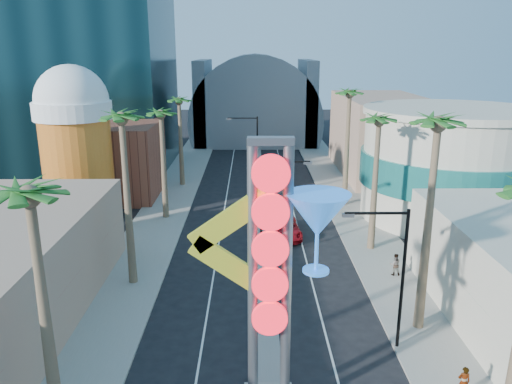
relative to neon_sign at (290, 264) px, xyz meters
name	(u,v)px	position (x,y,z in m)	size (l,w,h in m)	color
sidewalk_west	(169,202)	(-10.32, 32.04, -7.23)	(5.00, 100.00, 0.15)	gray
sidewalk_east	(347,202)	(8.68, 32.04, -7.23)	(5.00, 100.00, 0.15)	gray
median	(258,194)	(-0.82, 35.04, -7.23)	(1.60, 84.00, 0.15)	gray
brick_filler_west	(113,160)	(-16.82, 35.04, -3.31)	(10.00, 10.00, 8.00)	brown
filler_east	(380,136)	(15.18, 45.04, -2.31)	(10.00, 20.00, 10.00)	tan
beer_mug	(75,138)	(-17.82, 27.04, 0.54)	(7.00, 7.00, 14.50)	#CF591B
turquoise_building	(449,165)	(17.18, 27.04, -2.06)	(16.60, 16.60, 10.60)	beige
canopy	(255,117)	(-0.82, 69.04, -3.00)	(22.00, 16.00, 22.00)	slate
neon_sign	(290,264)	(0.00, 0.00, 0.00)	(6.53, 2.60, 12.55)	gray
streetlight_0	(269,200)	(-0.27, 17.04, -2.43)	(3.79, 0.25, 8.00)	black
streetlight_1	(253,142)	(-1.36, 41.04, -2.43)	(3.79, 0.25, 8.00)	black
streetlight_2	(395,267)	(5.91, 5.04, -2.47)	(3.45, 0.25, 8.00)	black
palm_0	(31,211)	(-9.82, -0.96, 2.62)	(2.40, 2.40, 11.70)	brown
palm_1	(122,129)	(-9.82, 13.04, 3.52)	(2.40, 2.40, 12.70)	brown
palm_2	(161,120)	(-9.82, 27.04, 2.17)	(2.40, 2.40, 11.20)	brown
palm_3	(179,106)	(-9.82, 39.04, 2.17)	(2.40, 2.40, 11.20)	brown
palm_5	(437,138)	(8.18, 7.04, 3.96)	(2.40, 2.40, 13.20)	brown
palm_6	(379,129)	(8.18, 19.04, 2.62)	(2.40, 2.40, 11.70)	brown
palm_7	(349,101)	(8.18, 31.04, 3.52)	(2.40, 2.40, 12.70)	brown
red_pickup	(285,228)	(1.38, 22.06, -6.56)	(2.47, 5.35, 1.49)	#AA0D15
pedestrian_a	(464,382)	(8.25, 0.86, -6.36)	(0.58, 0.38, 1.60)	gray
pedestrian_b	(395,264)	(8.70, 13.92, -6.35)	(0.79, 0.61, 1.62)	gray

